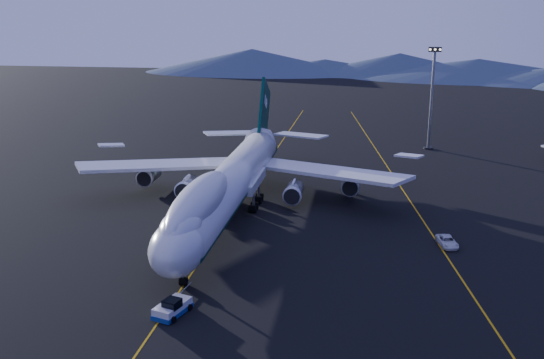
# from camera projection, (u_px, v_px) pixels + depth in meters

# --- Properties ---
(ground) EXTENTS (500.00, 500.00, 0.00)m
(ground) POSITION_uv_depth(u_px,v_px,m) (231.00, 216.00, 99.72)
(ground) COLOR black
(ground) RESTS_ON ground
(taxiway_line_main) EXTENTS (0.25, 220.00, 0.01)m
(taxiway_line_main) POSITION_uv_depth(u_px,v_px,m) (231.00, 216.00, 99.72)
(taxiway_line_main) COLOR #D49C0C
(taxiway_line_main) RESTS_ON ground
(taxiway_line_side) EXTENTS (28.08, 198.09, 0.01)m
(taxiway_line_side) POSITION_uv_depth(u_px,v_px,m) (413.00, 206.00, 104.68)
(taxiway_line_side) COLOR #D49C0C
(taxiway_line_side) RESTS_ON ground
(boeing_747) EXTENTS (59.62, 72.43, 19.37)m
(boeing_747) POSITION_uv_depth(u_px,v_px,m) (231.00, 182.00, 98.18)
(boeing_747) COLOR silver
(boeing_747) RESTS_ON ground
(pushback_tug) EXTENTS (3.83, 5.33, 2.10)m
(pushback_tug) POSITION_uv_depth(u_px,v_px,m) (172.00, 309.00, 67.30)
(pushback_tug) COLOR silver
(pushback_tug) RESTS_ON ground
(service_van) EXTENTS (3.17, 5.29, 1.38)m
(service_van) POSITION_uv_depth(u_px,v_px,m) (447.00, 241.00, 86.78)
(service_van) COLOR silver
(service_van) RESTS_ON ground
(floodlight_mast) EXTENTS (3.01, 2.25, 24.33)m
(floodlight_mast) POSITION_uv_depth(u_px,v_px,m) (432.00, 98.00, 144.26)
(floodlight_mast) COLOR black
(floodlight_mast) RESTS_ON ground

